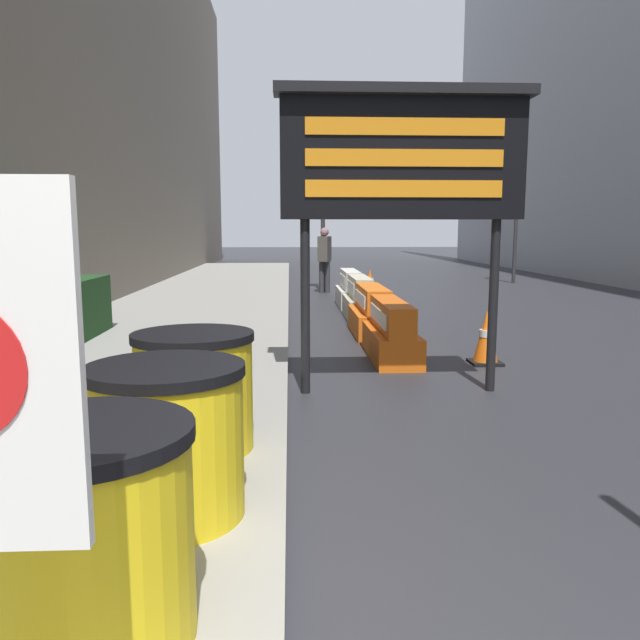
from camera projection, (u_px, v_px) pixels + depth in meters
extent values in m
cylinder|color=yellow|center=(83.00, 543.00, 2.37)|extent=(0.84, 0.84, 0.79)
cylinder|color=black|center=(76.00, 435.00, 2.31)|extent=(0.87, 0.87, 0.06)
cylinder|color=yellow|center=(168.00, 446.00, 3.43)|extent=(0.84, 0.84, 0.79)
cylinder|color=black|center=(165.00, 370.00, 3.37)|extent=(0.87, 0.87, 0.06)
cylinder|color=yellow|center=(194.00, 395.00, 4.49)|extent=(0.84, 0.84, 0.79)
cylinder|color=black|center=(193.00, 337.00, 4.42)|extent=(0.87, 0.87, 0.06)
cylinder|color=black|center=(305.00, 308.00, 6.58)|extent=(0.10, 0.10, 1.85)
cylinder|color=black|center=(493.00, 307.00, 6.68)|extent=(0.10, 0.10, 1.85)
cube|color=black|center=(403.00, 159.00, 6.41)|extent=(2.52, 0.24, 1.22)
cube|color=black|center=(405.00, 91.00, 6.24)|extent=(2.64, 0.34, 0.10)
cube|color=orange|center=(405.00, 126.00, 6.23)|extent=(2.01, 0.02, 0.17)
cube|color=orange|center=(405.00, 158.00, 6.28)|extent=(2.01, 0.02, 0.17)
cube|color=orange|center=(404.00, 189.00, 6.32)|extent=(2.01, 0.02, 0.17)
cube|color=orange|center=(391.00, 344.00, 8.48)|extent=(0.58, 1.78, 0.39)
cube|color=orange|center=(392.00, 316.00, 8.42)|extent=(0.35, 1.78, 0.39)
cube|color=white|center=(378.00, 316.00, 8.41)|extent=(0.02, 1.42, 0.20)
cube|color=orange|center=(372.00, 322.00, 10.42)|extent=(0.65, 1.73, 0.40)
cube|color=orange|center=(372.00, 299.00, 10.36)|extent=(0.39, 1.73, 0.40)
cube|color=white|center=(360.00, 299.00, 10.35)|extent=(0.02, 1.38, 0.20)
cube|color=beige|center=(360.00, 308.00, 12.27)|extent=(0.56, 1.67, 0.41)
cube|color=beige|center=(360.00, 287.00, 12.21)|extent=(0.33, 1.67, 0.41)
cube|color=white|center=(351.00, 287.00, 12.21)|extent=(0.02, 1.33, 0.21)
cube|color=silver|center=(350.00, 297.00, 14.21)|extent=(0.55, 1.79, 0.41)
cube|color=silver|center=(350.00, 279.00, 14.15)|extent=(0.33, 1.79, 0.41)
cube|color=white|center=(342.00, 279.00, 14.15)|extent=(0.02, 1.43, 0.21)
cube|color=black|center=(485.00, 362.00, 8.14)|extent=(0.40, 0.40, 0.04)
cone|color=orange|center=(486.00, 336.00, 8.09)|extent=(0.32, 0.32, 0.67)
cylinder|color=white|center=(486.00, 333.00, 8.09)|extent=(0.18, 0.18, 0.09)
cube|color=black|center=(370.00, 294.00, 16.68)|extent=(0.40, 0.40, 0.04)
cone|color=orange|center=(370.00, 281.00, 16.62)|extent=(0.32, 0.32, 0.67)
cylinder|color=white|center=(370.00, 280.00, 16.62)|extent=(0.18, 0.18, 0.09)
cylinder|color=#2D2D30|center=(323.00, 218.00, 17.52)|extent=(0.12, 0.12, 4.12)
cube|color=black|center=(323.00, 157.00, 17.13)|extent=(0.28, 0.28, 0.84)
sphere|color=#360605|center=(324.00, 146.00, 16.94)|extent=(0.15, 0.15, 0.15)
sphere|color=#392C06|center=(324.00, 157.00, 16.98)|extent=(0.15, 0.15, 0.15)
sphere|color=green|center=(324.00, 167.00, 17.02)|extent=(0.15, 0.15, 0.15)
cylinder|color=#2D2D30|center=(516.00, 223.00, 20.16)|extent=(0.12, 0.12, 3.89)
cube|color=black|center=(520.00, 174.00, 19.78)|extent=(0.28, 0.28, 0.84)
sphere|color=#360605|center=(522.00, 165.00, 19.59)|extent=(0.15, 0.15, 0.15)
sphere|color=#392C06|center=(522.00, 174.00, 19.63)|extent=(0.15, 0.15, 0.15)
sphere|color=green|center=(521.00, 183.00, 19.67)|extent=(0.15, 0.15, 0.15)
cylinder|color=#333338|center=(322.00, 277.00, 17.25)|extent=(0.14, 0.14, 0.87)
cylinder|color=#333338|center=(327.00, 277.00, 17.26)|extent=(0.14, 0.14, 0.87)
cube|color=#47423D|center=(325.00, 249.00, 17.14)|extent=(0.41, 0.53, 0.69)
sphere|color=#8C6468|center=(325.00, 232.00, 17.08)|extent=(0.24, 0.24, 0.24)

